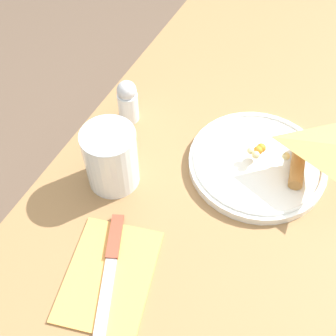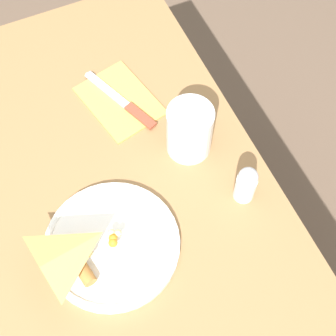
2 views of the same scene
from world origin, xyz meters
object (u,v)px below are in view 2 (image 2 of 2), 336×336
(plate_pizza, at_px, (110,245))
(butter_knife, at_px, (123,102))
(salt_shaker, at_px, (246,184))
(napkin_folded, at_px, (120,101))
(dining_table, at_px, (112,281))
(milk_glass, at_px, (189,132))

(plate_pizza, height_order, butter_knife, plate_pizza)
(plate_pizza, height_order, salt_shaker, salt_shaker)
(plate_pizza, bearing_deg, napkin_folded, -24.53)
(butter_knife, xyz_separation_m, salt_shaker, (-0.29, -0.13, 0.04))
(dining_table, height_order, plate_pizza, plate_pizza)
(dining_table, distance_m, napkin_folded, 0.37)
(dining_table, relative_size, napkin_folded, 6.41)
(plate_pizza, xyz_separation_m, salt_shaker, (-0.01, -0.27, 0.03))
(milk_glass, distance_m, butter_knife, 0.18)
(milk_glass, relative_size, napkin_folded, 0.58)
(salt_shaker, bearing_deg, milk_glass, 18.98)
(milk_glass, xyz_separation_m, butter_knife, (0.15, 0.08, -0.05))
(butter_knife, bearing_deg, salt_shaker, -178.17)
(butter_knife, bearing_deg, milk_glass, -173.79)
(napkin_folded, relative_size, butter_knife, 1.01)
(plate_pizza, relative_size, butter_knife, 1.25)
(butter_knife, bearing_deg, plate_pizza, 131.93)
(dining_table, relative_size, plate_pizza, 5.19)
(plate_pizza, distance_m, milk_glass, 0.26)
(dining_table, height_order, napkin_folded, napkin_folded)
(butter_knife, relative_size, salt_shaker, 2.15)
(plate_pizza, bearing_deg, dining_table, 144.17)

